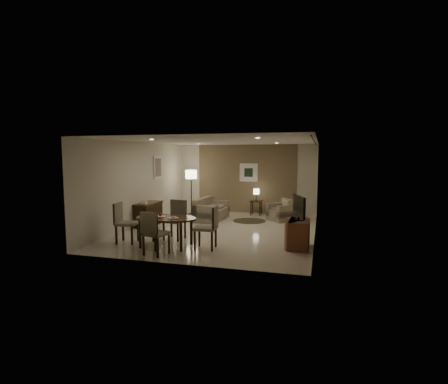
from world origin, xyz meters
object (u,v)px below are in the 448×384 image
(console_desk, at_px, (149,214))
(chair_far, at_px, (174,220))
(chair_left, at_px, (127,223))
(armchair, at_px, (282,210))
(dining_table, at_px, (166,232))
(sofa, at_px, (212,209))
(chair_right, at_px, (205,228))
(floor_lamp, at_px, (191,192))
(tv_cabinet, at_px, (299,234))
(chair_near, at_px, (156,233))
(side_table, at_px, (256,208))

(console_desk, relative_size, chair_far, 1.14)
(chair_left, xyz_separation_m, armchair, (3.54, 4.23, -0.15))
(dining_table, distance_m, sofa, 3.78)
(chair_left, bearing_deg, dining_table, -101.28)
(sofa, bearing_deg, armchair, -75.53)
(chair_right, bearing_deg, floor_lamp, -159.78)
(armchair, relative_size, floor_lamp, 0.49)
(console_desk, relative_size, tv_cabinet, 1.33)
(chair_right, bearing_deg, chair_near, -54.19)
(console_desk, xyz_separation_m, chair_right, (2.69, -2.19, 0.15))
(side_table, distance_m, floor_lamp, 2.58)
(chair_far, bearing_deg, armchair, 59.54)
(armchair, bearing_deg, chair_near, -65.66)
(chair_near, bearing_deg, tv_cabinet, -141.53)
(chair_far, bearing_deg, side_table, 77.08)
(chair_right, xyz_separation_m, floor_lamp, (-2.16, 4.68, 0.33))
(console_desk, relative_size, side_table, 2.18)
(tv_cabinet, bearing_deg, floor_lamp, 137.57)
(armchair, bearing_deg, side_table, -171.62)
(chair_left, distance_m, floor_lamp, 4.67)
(dining_table, height_order, chair_right, chair_right)
(chair_near, distance_m, armchair, 5.54)
(chair_left, bearing_deg, chair_far, -65.09)
(chair_right, relative_size, floor_lamp, 0.62)
(chair_left, height_order, sofa, chair_left)
(dining_table, height_order, sofa, sofa)
(sofa, bearing_deg, chair_near, -176.15)
(console_desk, distance_m, chair_right, 3.47)
(armchair, bearing_deg, chair_left, -80.98)
(tv_cabinet, bearing_deg, chair_near, -154.66)
(dining_table, relative_size, chair_far, 1.48)
(sofa, bearing_deg, chair_right, -162.05)
(side_table, bearing_deg, floor_lamp, -168.62)
(chair_far, distance_m, chair_right, 1.32)
(chair_right, height_order, armchair, chair_right)
(chair_left, relative_size, floor_lamp, 0.61)
(sofa, distance_m, floor_lamp, 1.54)
(dining_table, bearing_deg, floor_lamp, 103.55)
(chair_right, relative_size, side_table, 1.91)
(chair_left, height_order, armchair, chair_left)
(console_desk, height_order, tv_cabinet, console_desk)
(dining_table, bearing_deg, tv_cabinet, 12.94)
(dining_table, bearing_deg, side_table, 75.76)
(chair_far, bearing_deg, sofa, 93.05)
(sofa, xyz_separation_m, armchair, (2.42, 0.51, -0.01))
(dining_table, xyz_separation_m, chair_left, (-1.14, 0.06, 0.16))
(chair_near, height_order, floor_lamp, floor_lamp)
(chair_left, bearing_deg, sofa, -24.94)
(armchair, bearing_deg, sofa, -119.04)
(tv_cabinet, xyz_separation_m, floor_lamp, (-4.36, 3.98, 0.51))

